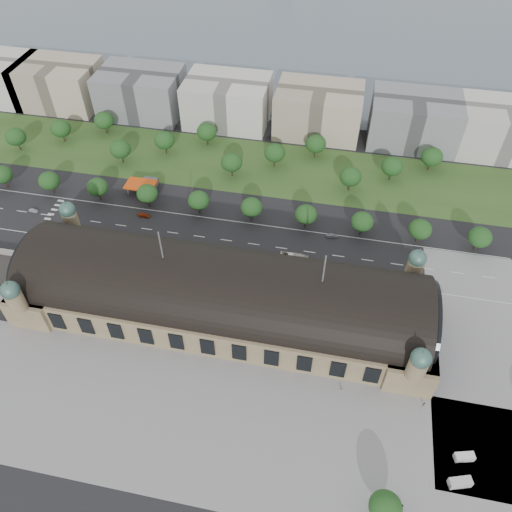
% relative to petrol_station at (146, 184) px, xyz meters
% --- Properties ---
extents(ground, '(900.00, 900.00, 0.00)m').
position_rel_petrol_station_xyz_m(ground, '(53.91, -65.28, -2.95)').
color(ground, black).
rests_on(ground, ground).
extents(station, '(150.00, 48.40, 44.30)m').
position_rel_petrol_station_xyz_m(station, '(53.91, -65.28, 7.33)').
color(station, '#9A895F').
rests_on(station, ground).
extents(plaza_south, '(190.00, 48.00, 0.12)m').
position_rel_petrol_station_xyz_m(plaza_south, '(63.91, -109.28, -2.95)').
color(plaza_south, gray).
rests_on(plaza_south, ground).
extents(plaza_east, '(56.00, 100.00, 0.12)m').
position_rel_petrol_station_xyz_m(plaza_east, '(156.91, -65.28, -2.95)').
color(plaza_east, gray).
rests_on(plaza_east, ground).
extents(road_slab, '(260.00, 26.00, 0.10)m').
position_rel_petrol_station_xyz_m(road_slab, '(33.91, -27.28, -2.95)').
color(road_slab, black).
rests_on(road_slab, ground).
extents(grass_belt, '(300.00, 45.00, 0.10)m').
position_rel_petrol_station_xyz_m(grass_belt, '(38.91, 27.72, -2.95)').
color(grass_belt, '#2E4E1F').
rests_on(grass_belt, ground).
extents(petrol_station, '(14.00, 13.00, 5.05)m').
position_rel_petrol_station_xyz_m(petrol_station, '(0.00, 0.00, 0.00)').
color(petrol_station, '#DA460C').
rests_on(petrol_station, ground).
extents(lake, '(700.00, 320.00, 0.08)m').
position_rel_petrol_station_xyz_m(lake, '(53.91, 232.72, -2.95)').
color(lake, slate).
rests_on(lake, ground).
extents(office_1, '(45.00, 32.00, 24.00)m').
position_rel_petrol_station_xyz_m(office_1, '(-76.09, 67.72, 9.05)').
color(office_1, '#BDAF95').
rests_on(office_1, ground).
extents(office_2, '(45.00, 32.00, 24.00)m').
position_rel_petrol_station_xyz_m(office_2, '(-26.09, 67.72, 9.05)').
color(office_2, gray).
rests_on(office_2, ground).
extents(office_3, '(45.00, 32.00, 24.00)m').
position_rel_petrol_station_xyz_m(office_3, '(23.91, 67.72, 9.05)').
color(office_3, silver).
rests_on(office_3, ground).
extents(office_4, '(45.00, 32.00, 24.00)m').
position_rel_petrol_station_xyz_m(office_4, '(73.91, 67.72, 9.05)').
color(office_4, '#BDAF95').
rests_on(office_4, ground).
extents(office_5, '(45.00, 32.00, 24.00)m').
position_rel_petrol_station_xyz_m(office_5, '(123.91, 67.72, 9.05)').
color(office_5, gray).
rests_on(office_5, ground).
extents(office_6, '(45.00, 32.00, 24.00)m').
position_rel_petrol_station_xyz_m(office_6, '(168.91, 67.72, 9.05)').
color(office_6, silver).
rests_on(office_6, ground).
extents(tree_row_0, '(9.60, 9.60, 11.52)m').
position_rel_petrol_station_xyz_m(tree_row_0, '(-66.09, -12.28, 4.48)').
color(tree_row_0, '#2D2116').
rests_on(tree_row_0, ground).
extents(tree_row_1, '(9.60, 9.60, 11.52)m').
position_rel_petrol_station_xyz_m(tree_row_1, '(-42.09, -12.28, 4.48)').
color(tree_row_1, '#2D2116').
rests_on(tree_row_1, ground).
extents(tree_row_2, '(9.60, 9.60, 11.52)m').
position_rel_petrol_station_xyz_m(tree_row_2, '(-18.09, -12.28, 4.48)').
color(tree_row_2, '#2D2116').
rests_on(tree_row_2, ground).
extents(tree_row_3, '(9.60, 9.60, 11.52)m').
position_rel_petrol_station_xyz_m(tree_row_3, '(5.91, -12.28, 4.48)').
color(tree_row_3, '#2D2116').
rests_on(tree_row_3, ground).
extents(tree_row_4, '(9.60, 9.60, 11.52)m').
position_rel_petrol_station_xyz_m(tree_row_4, '(29.91, -12.28, 4.48)').
color(tree_row_4, '#2D2116').
rests_on(tree_row_4, ground).
extents(tree_row_5, '(9.60, 9.60, 11.52)m').
position_rel_petrol_station_xyz_m(tree_row_5, '(53.91, -12.28, 4.48)').
color(tree_row_5, '#2D2116').
rests_on(tree_row_5, ground).
extents(tree_row_6, '(9.60, 9.60, 11.52)m').
position_rel_petrol_station_xyz_m(tree_row_6, '(77.91, -12.28, 4.48)').
color(tree_row_6, '#2D2116').
rests_on(tree_row_6, ground).
extents(tree_row_7, '(9.60, 9.60, 11.52)m').
position_rel_petrol_station_xyz_m(tree_row_7, '(101.91, -12.28, 4.48)').
color(tree_row_7, '#2D2116').
rests_on(tree_row_7, ground).
extents(tree_row_8, '(9.60, 9.60, 11.52)m').
position_rel_petrol_station_xyz_m(tree_row_8, '(125.91, -12.28, 4.48)').
color(tree_row_8, '#2D2116').
rests_on(tree_row_8, ground).
extents(tree_row_9, '(9.60, 9.60, 11.52)m').
position_rel_petrol_station_xyz_m(tree_row_9, '(149.91, -12.28, 4.48)').
color(tree_row_9, '#2D2116').
rests_on(tree_row_9, ground).
extents(tree_belt_0, '(10.40, 10.40, 12.48)m').
position_rel_petrol_station_xyz_m(tree_belt_0, '(-76.09, 17.72, 5.10)').
color(tree_belt_0, '#2D2116').
rests_on(tree_belt_0, ground).
extents(tree_belt_1, '(10.40, 10.40, 12.48)m').
position_rel_petrol_station_xyz_m(tree_belt_1, '(-57.09, 29.72, 5.10)').
color(tree_belt_1, '#2D2116').
rests_on(tree_belt_1, ground).
extents(tree_belt_2, '(10.40, 10.40, 12.48)m').
position_rel_petrol_station_xyz_m(tree_belt_2, '(-38.09, 41.72, 5.10)').
color(tree_belt_2, '#2D2116').
rests_on(tree_belt_2, ground).
extents(tree_belt_3, '(10.40, 10.40, 12.48)m').
position_rel_petrol_station_xyz_m(tree_belt_3, '(-19.09, 17.72, 5.10)').
color(tree_belt_3, '#2D2116').
rests_on(tree_belt_3, ground).
extents(tree_belt_4, '(10.40, 10.40, 12.48)m').
position_rel_petrol_station_xyz_m(tree_belt_4, '(-0.09, 29.72, 5.10)').
color(tree_belt_4, '#2D2116').
rests_on(tree_belt_4, ground).
extents(tree_belt_5, '(10.40, 10.40, 12.48)m').
position_rel_petrol_station_xyz_m(tree_belt_5, '(18.91, 41.72, 5.10)').
color(tree_belt_5, '#2D2116').
rests_on(tree_belt_5, ground).
extents(tree_belt_6, '(10.40, 10.40, 12.48)m').
position_rel_petrol_station_xyz_m(tree_belt_6, '(37.91, 17.72, 5.10)').
color(tree_belt_6, '#2D2116').
rests_on(tree_belt_6, ground).
extents(tree_belt_7, '(10.40, 10.40, 12.48)m').
position_rel_petrol_station_xyz_m(tree_belt_7, '(56.91, 29.72, 5.10)').
color(tree_belt_7, '#2D2116').
rests_on(tree_belt_7, ground).
extents(tree_belt_8, '(10.40, 10.40, 12.48)m').
position_rel_petrol_station_xyz_m(tree_belt_8, '(75.91, 41.72, 5.10)').
color(tree_belt_8, '#2D2116').
rests_on(tree_belt_8, ground).
extents(tree_belt_9, '(10.40, 10.40, 12.48)m').
position_rel_petrol_station_xyz_m(tree_belt_9, '(94.91, 17.72, 5.10)').
color(tree_belt_9, '#2D2116').
rests_on(tree_belt_9, ground).
extents(tree_belt_10, '(10.40, 10.40, 12.48)m').
position_rel_petrol_station_xyz_m(tree_belt_10, '(113.91, 29.72, 5.10)').
color(tree_belt_10, '#2D2116').
rests_on(tree_belt_10, ground).
extents(tree_belt_11, '(10.40, 10.40, 12.48)m').
position_rel_petrol_station_xyz_m(tree_belt_11, '(132.91, 41.72, 5.10)').
color(tree_belt_11, '#2D2116').
rests_on(tree_belt_11, ground).
extents(tree_plaza_s, '(9.00, 9.00, 10.64)m').
position_rel_petrol_station_xyz_m(tree_plaza_s, '(113.91, -125.28, 3.86)').
color(tree_plaza_s, '#2D2116').
rests_on(tree_plaza_s, ground).
extents(traffic_car_1, '(4.20, 1.60, 1.37)m').
position_rel_petrol_station_xyz_m(traffic_car_1, '(-44.64, -26.42, -2.27)').
color(traffic_car_1, gray).
rests_on(traffic_car_1, ground).
extents(traffic_car_2, '(5.03, 2.67, 1.35)m').
position_rel_petrol_station_xyz_m(traffic_car_2, '(-11.99, -35.66, -2.28)').
color(traffic_car_2, black).
rests_on(traffic_car_2, ground).
extents(traffic_car_3, '(5.62, 2.31, 1.63)m').
position_rel_petrol_station_xyz_m(traffic_car_3, '(5.97, -19.53, -2.14)').
color(traffic_car_3, '#953113').
rests_on(traffic_car_3, ground).
extents(traffic_car_4, '(3.90, 1.81, 1.29)m').
position_rel_petrol_station_xyz_m(traffic_car_4, '(73.07, -38.28, -2.30)').
color(traffic_car_4, '#192846').
rests_on(traffic_car_4, ground).
extents(traffic_car_5, '(4.91, 2.28, 1.56)m').
position_rel_petrol_station_xyz_m(traffic_car_5, '(90.25, -16.41, -2.17)').
color(traffic_car_5, slate).
rests_on(traffic_car_5, ground).
extents(traffic_car_6, '(5.62, 2.80, 1.53)m').
position_rel_petrol_station_xyz_m(traffic_car_6, '(132.25, -37.93, -2.18)').
color(traffic_car_6, silver).
rests_on(traffic_car_6, ground).
extents(parked_car_0, '(4.39, 2.89, 1.37)m').
position_rel_petrol_station_xyz_m(parked_car_0, '(1.26, -40.28, -2.27)').
color(parked_car_0, black).
rests_on(parked_car_0, ground).
extents(parked_car_1, '(6.28, 4.69, 1.59)m').
position_rel_petrol_station_xyz_m(parked_car_1, '(0.26, -42.44, -2.16)').
color(parked_car_1, maroon).
rests_on(parked_car_1, ground).
extents(parked_car_2, '(4.84, 4.13, 1.33)m').
position_rel_petrol_station_xyz_m(parked_car_2, '(-0.77, -44.28, -2.28)').
color(parked_car_2, '#1B1B4C').
rests_on(parked_car_2, ground).
extents(parked_car_3, '(4.47, 3.16, 1.41)m').
position_rel_petrol_station_xyz_m(parked_car_3, '(-11.58, -44.28, -2.24)').
color(parked_car_3, slate).
rests_on(parked_car_3, ground).
extents(parked_car_4, '(4.45, 3.53, 1.42)m').
position_rel_petrol_station_xyz_m(parked_car_4, '(26.87, -41.92, -2.24)').
color(parked_car_4, white).
rests_on(parked_car_4, ground).
extents(parked_car_5, '(5.73, 4.97, 1.46)m').
position_rel_petrol_station_xyz_m(parked_car_5, '(9.63, -40.28, -2.22)').
color(parked_car_5, '#919399').
rests_on(parked_car_5, ground).
extents(parked_car_6, '(5.98, 5.20, 1.65)m').
position_rel_petrol_station_xyz_m(parked_car_6, '(26.61, -42.93, -2.12)').
color(parked_car_6, black).
rests_on(parked_car_6, ground).
extents(bus_west, '(10.59, 2.57, 2.94)m').
position_rel_petrol_station_xyz_m(bus_west, '(56.17, -37.87, -1.48)').
color(bus_west, '#C33E1F').
rests_on(bus_west, ground).
extents(bus_mid, '(10.61, 2.52, 2.95)m').
position_rel_petrol_station_xyz_m(bus_mid, '(72.66, -34.76, -1.47)').
color(bus_mid, silver).
rests_on(bus_mid, ground).
extents(bus_east, '(11.83, 2.94, 3.28)m').
position_rel_petrol_station_xyz_m(bus_east, '(76.08, -33.28, -1.31)').
color(bus_east, silver).
rests_on(bus_east, ground).
extents(van_east, '(6.16, 3.73, 2.50)m').
position_rel_petrol_station_xyz_m(van_east, '(137.28, -104.61, -1.76)').
color(van_east, white).
rests_on(van_east, ground).
extents(van_south, '(6.95, 4.43, 2.80)m').
position_rel_petrol_station_xyz_m(van_south, '(135.37, -112.56, -1.61)').
color(van_south, '#BDBCBF').
rests_on(van_south, ground).
extents(pedestrian_0, '(0.93, 0.76, 1.66)m').
position_rel_petrol_station_xyz_m(pedestrian_0, '(100.06, -89.33, -2.12)').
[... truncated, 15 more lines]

